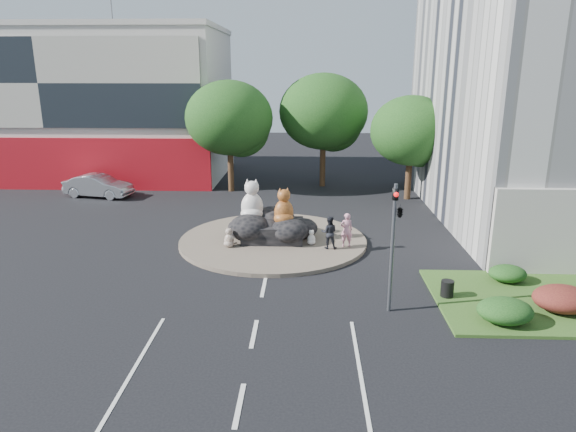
% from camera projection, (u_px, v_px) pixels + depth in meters
% --- Properties ---
extents(ground, '(120.00, 120.00, 0.00)m').
position_uv_depth(ground, '(254.00, 334.00, 18.03)').
color(ground, black).
rests_on(ground, ground).
extents(roundabout_island, '(10.00, 10.00, 0.20)m').
position_uv_depth(roundabout_island, '(273.00, 240.00, 27.61)').
color(roundabout_island, brown).
rests_on(roundabout_island, ground).
extents(rock_plinth, '(3.20, 2.60, 0.90)m').
position_uv_depth(rock_plinth, '(273.00, 231.00, 27.46)').
color(rock_plinth, black).
rests_on(rock_plinth, roundabout_island).
extents(shophouse_block, '(25.20, 12.30, 17.40)m').
position_uv_depth(shophouse_block, '(76.00, 103.00, 43.82)').
color(shophouse_block, beige).
rests_on(shophouse_block, ground).
extents(grass_verge, '(10.00, 6.00, 0.12)m').
position_uv_depth(grass_verge, '(561.00, 301.00, 20.45)').
color(grass_verge, '#2D511B').
rests_on(grass_verge, ground).
extents(tree_left, '(6.46, 6.46, 8.27)m').
position_uv_depth(tree_left, '(230.00, 122.00, 37.93)').
color(tree_left, '#382314').
rests_on(tree_left, ground).
extents(tree_mid, '(6.84, 6.84, 8.76)m').
position_uv_depth(tree_mid, '(324.00, 115.00, 39.51)').
color(tree_mid, '#382314').
rests_on(tree_mid, ground).
extents(tree_right, '(5.70, 5.70, 7.30)m').
position_uv_depth(tree_right, '(412.00, 134.00, 35.69)').
color(tree_right, '#382314').
rests_on(tree_right, ground).
extents(hedge_near_green, '(2.00, 1.60, 0.90)m').
position_uv_depth(hedge_near_green, '(505.00, 311.00, 18.50)').
color(hedge_near_green, '#153C13').
rests_on(hedge_near_green, grass_verge).
extents(hedge_red, '(2.20, 1.76, 0.99)m').
position_uv_depth(hedge_red, '(562.00, 299.00, 19.35)').
color(hedge_red, '#4C1416').
rests_on(hedge_red, grass_verge).
extents(hedge_back_green, '(1.60, 1.28, 0.72)m').
position_uv_depth(hedge_back_green, '(508.00, 273.00, 22.12)').
color(hedge_back_green, '#153C13').
rests_on(hedge_back_green, grass_verge).
extents(traffic_light, '(0.44, 1.24, 5.00)m').
position_uv_depth(traffic_light, '(397.00, 221.00, 18.76)').
color(traffic_light, '#595B60').
rests_on(traffic_light, ground).
extents(street_lamp, '(2.34, 0.22, 8.06)m').
position_uv_depth(street_lamp, '(543.00, 167.00, 23.99)').
color(street_lamp, '#595B60').
rests_on(street_lamp, ground).
extents(cat_white, '(1.48, 1.32, 2.28)m').
position_uv_depth(cat_white, '(252.00, 200.00, 27.47)').
color(cat_white, silver).
rests_on(cat_white, rock_plinth).
extents(cat_tabby, '(1.36, 1.24, 1.97)m').
position_uv_depth(cat_tabby, '(284.00, 206.00, 26.84)').
color(cat_tabby, '#B57C25').
rests_on(cat_tabby, rock_plinth).
extents(kitten_calico, '(0.81, 0.78, 1.03)m').
position_uv_depth(kitten_calico, '(229.00, 237.00, 26.21)').
color(kitten_calico, silver).
rests_on(kitten_calico, roundabout_island).
extents(kitten_white, '(0.53, 0.47, 0.80)m').
position_uv_depth(kitten_white, '(311.00, 237.00, 26.59)').
color(kitten_white, silver).
rests_on(kitten_white, roundabout_island).
extents(pedestrian_pink, '(0.70, 0.52, 1.77)m').
position_uv_depth(pedestrian_pink, '(346.00, 230.00, 26.13)').
color(pedestrian_pink, '#C88197').
rests_on(pedestrian_pink, roundabout_island).
extents(pedestrian_dark, '(0.86, 0.70, 1.69)m').
position_uv_depth(pedestrian_dark, '(329.00, 232.00, 25.85)').
color(pedestrian_dark, black).
rests_on(pedestrian_dark, roundabout_island).
extents(parked_car, '(5.21, 2.71, 1.63)m').
position_uv_depth(parked_car, '(98.00, 186.00, 37.25)').
color(parked_car, '#A5A7AD').
rests_on(parked_car, ground).
extents(litter_bin, '(0.55, 0.55, 0.67)m').
position_uv_depth(litter_bin, '(447.00, 289.00, 20.66)').
color(litter_bin, black).
rests_on(litter_bin, grass_verge).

